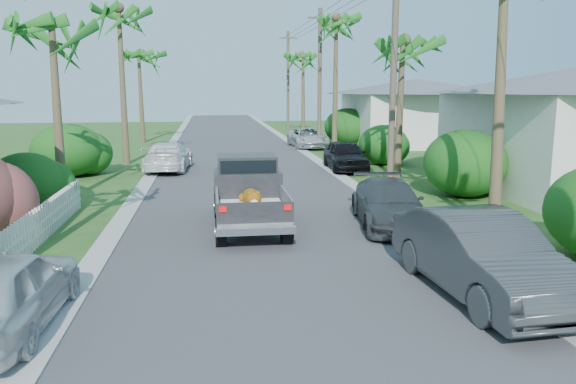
{
  "coord_description": "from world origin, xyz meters",
  "views": [
    {
      "loc": [
        -1.54,
        -8.56,
        4.02
      ],
      "look_at": [
        0.38,
        5.35,
        1.4
      ],
      "focal_mm": 35.0,
      "sensor_mm": 36.0,
      "label": 1
    }
  ],
  "objects": [
    {
      "name": "ground",
      "position": [
        0.0,
        0.0,
        0.0
      ],
      "size": [
        120.0,
        120.0,
        0.0
      ],
      "primitive_type": "plane",
      "color": "#29501E",
      "rests_on": "ground"
    },
    {
      "name": "road",
      "position": [
        0.0,
        25.0,
        0.01
      ],
      "size": [
        8.0,
        100.0,
        0.02
      ],
      "primitive_type": "cube",
      "color": "#38383A",
      "rests_on": "ground"
    },
    {
      "name": "curb_left",
      "position": [
        -4.3,
        25.0,
        0.03
      ],
      "size": [
        0.6,
        100.0,
        0.06
      ],
      "primitive_type": "cube",
      "color": "#A5A39E",
      "rests_on": "ground"
    },
    {
      "name": "curb_right",
      "position": [
        4.3,
        25.0,
        0.03
      ],
      "size": [
        0.6,
        100.0,
        0.06
      ],
      "primitive_type": "cube",
      "color": "#A5A39E",
      "rests_on": "ground"
    },
    {
      "name": "pickup_truck",
      "position": [
        -0.49,
        7.66,
        1.01
      ],
      "size": [
        1.98,
        5.12,
        2.06
      ],
      "color": "black",
      "rests_on": "ground"
    },
    {
      "name": "parked_car_rn",
      "position": [
        3.6,
        1.29,
        0.81
      ],
      "size": [
        2.02,
        4.99,
        1.61
      ],
      "primitive_type": "imported",
      "rotation": [
        0.0,
        0.0,
        0.07
      ],
      "color": "#323538",
      "rests_on": "ground"
    },
    {
      "name": "parked_car_rm",
      "position": [
        3.6,
        7.0,
        0.65
      ],
      "size": [
        2.39,
        4.69,
        1.3
      ],
      "primitive_type": "imported",
      "rotation": [
        0.0,
        0.0,
        -0.13
      ],
      "color": "#333739",
      "rests_on": "ground"
    },
    {
      "name": "parked_car_rf",
      "position": [
        5.0,
        18.17,
        0.73
      ],
      "size": [
        1.88,
        4.35,
        1.46
      ],
      "primitive_type": "imported",
      "rotation": [
        0.0,
        0.0,
        -0.04
      ],
      "color": "black",
      "rests_on": "ground"
    },
    {
      "name": "parked_car_rd",
      "position": [
        5.0,
        28.85,
        0.67
      ],
      "size": [
        2.36,
        4.86,
        1.33
      ],
      "primitive_type": "imported",
      "rotation": [
        0.0,
        0.0,
        0.03
      ],
      "color": "silver",
      "rests_on": "ground"
    },
    {
      "name": "parked_car_ln",
      "position": [
        -5.0,
        0.8,
        0.7
      ],
      "size": [
        1.8,
        4.16,
        1.4
      ],
      "primitive_type": "imported",
      "rotation": [
        0.0,
        0.0,
        3.11
      ],
      "color": "silver",
      "rests_on": "ground"
    },
    {
      "name": "parked_car_lf",
      "position": [
        -3.6,
        19.22,
        0.7
      ],
      "size": [
        2.33,
        4.94,
        1.39
      ],
      "primitive_type": "imported",
      "rotation": [
        0.0,
        0.0,
        3.06
      ],
      "color": "white",
      "rests_on": "ground"
    },
    {
      "name": "palm_l_b",
      "position": [
        -6.8,
        12.0,
        6.15
      ],
      "size": [
        4.4,
        4.4,
        7.4
      ],
      "color": "brown",
      "rests_on": "ground"
    },
    {
      "name": "palm_l_c",
      "position": [
        -6.0,
        22.0,
        7.91
      ],
      "size": [
        4.4,
        4.4,
        9.2
      ],
      "color": "brown",
      "rests_on": "ground"
    },
    {
      "name": "palm_l_d",
      "position": [
        -6.5,
        34.0,
        6.44
      ],
      "size": [
        4.4,
        4.4,
        7.7
      ],
      "color": "brown",
      "rests_on": "ground"
    },
    {
      "name": "palm_r_b",
      "position": [
        6.6,
        15.0,
        5.95
      ],
      "size": [
        4.4,
        4.4,
        7.2
      ],
      "color": "brown",
      "rests_on": "ground"
    },
    {
      "name": "palm_r_c",
      "position": [
        6.2,
        26.0,
        8.11
      ],
      "size": [
        4.4,
        4.4,
        9.4
      ],
      "color": "brown",
      "rests_on": "ground"
    },
    {
      "name": "palm_r_d",
      "position": [
        6.5,
        40.0,
        6.74
      ],
      "size": [
        4.4,
        4.4,
        8.0
      ],
      "color": "brown",
      "rests_on": "ground"
    },
    {
      "name": "shrub_l_c",
      "position": [
        -7.4,
        10.0,
        1.0
      ],
      "size": [
        2.4,
        2.64,
        2.0
      ],
      "primitive_type": "ellipsoid",
      "color": "#154714",
      "rests_on": "ground"
    },
    {
      "name": "shrub_l_d",
      "position": [
        -8.0,
        18.0,
        1.2
      ],
      "size": [
        3.2,
        3.52,
        2.4
      ],
      "primitive_type": "ellipsoid",
      "color": "#154714",
      "rests_on": "ground"
    },
    {
      "name": "shrub_r_b",
      "position": [
        7.8,
        11.0,
        1.25
      ],
      "size": [
        3.0,
        3.3,
        2.5
      ],
      "primitive_type": "ellipsoid",
      "color": "#154714",
      "rests_on": "ground"
    },
    {
      "name": "shrub_r_c",
      "position": [
        7.5,
        20.0,
        1.05
      ],
      "size": [
        2.6,
        2.86,
        2.1
      ],
      "primitive_type": "ellipsoid",
      "color": "#154714",
      "rests_on": "ground"
    },
    {
      "name": "shrub_r_d",
      "position": [
        8.0,
        30.0,
        1.3
      ],
      "size": [
        3.2,
        3.52,
        2.6
      ],
      "primitive_type": "ellipsoid",
      "color": "#154714",
      "rests_on": "ground"
    },
    {
      "name": "picket_fence",
      "position": [
        -6.0,
        5.5,
        0.5
      ],
      "size": [
        0.1,
        11.0,
        1.0
      ],
      "primitive_type": "cube",
      "color": "white",
      "rests_on": "ground"
    },
    {
      "name": "house_right_far",
      "position": [
        13.0,
        30.0,
        2.12
      ],
      "size": [
        9.0,
        8.0,
        4.6
      ],
      "color": "silver",
      "rests_on": "ground"
    },
    {
      "name": "utility_pole_b",
      "position": [
        5.6,
        13.0,
        4.6
      ],
      "size": [
        1.6,
        0.26,
        9.0
      ],
      "color": "brown",
      "rests_on": "ground"
    },
    {
      "name": "utility_pole_c",
      "position": [
        5.6,
        28.0,
        4.6
      ],
      "size": [
        1.6,
        0.26,
        9.0
      ],
      "color": "brown",
      "rests_on": "ground"
    },
    {
      "name": "utility_pole_d",
      "position": [
        5.6,
        43.0,
        4.6
      ],
      "size": [
        1.6,
        0.26,
        9.0
      ],
      "color": "brown",
      "rests_on": "ground"
    }
  ]
}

